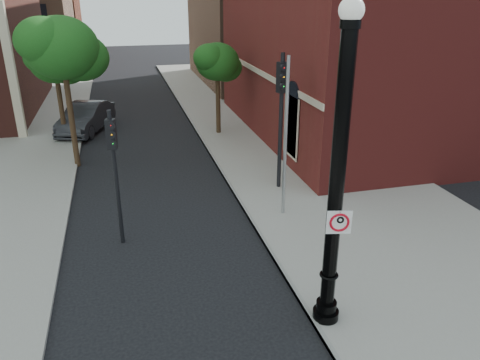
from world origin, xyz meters
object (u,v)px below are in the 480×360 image
object	(u,v)px
no_parking_sign	(339,222)
traffic_signal_right	(281,101)
lamppost	(336,193)
parked_car	(86,118)
traffic_signal_left	(114,157)

from	to	relation	value
no_parking_sign	traffic_signal_right	size ratio (longest dim) A/B	0.10
no_parking_sign	lamppost	bearing A→B (deg)	115.34
parked_car	traffic_signal_right	xyz separation A→B (m)	(7.63, -10.28, 2.75)
no_parking_sign	parked_car	bearing A→B (deg)	121.12
lamppost	traffic_signal_left	bearing A→B (deg)	131.95
no_parking_sign	parked_car	world-z (taller)	no_parking_sign
parked_car	traffic_signal_right	world-z (taller)	traffic_signal_right
lamppost	traffic_signal_left	xyz separation A→B (m)	(-4.57, 5.08, -0.50)
parked_car	traffic_signal_left	distance (m)	13.26
lamppost	no_parking_sign	distance (m)	0.62
no_parking_sign	traffic_signal_right	xyz separation A→B (m)	(1.46, 7.99, 0.80)
parked_car	traffic_signal_right	size ratio (longest dim) A/B	0.92
no_parking_sign	traffic_signal_left	world-z (taller)	traffic_signal_left
no_parking_sign	traffic_signal_left	size ratio (longest dim) A/B	0.13
lamppost	traffic_signal_right	distance (m)	7.95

